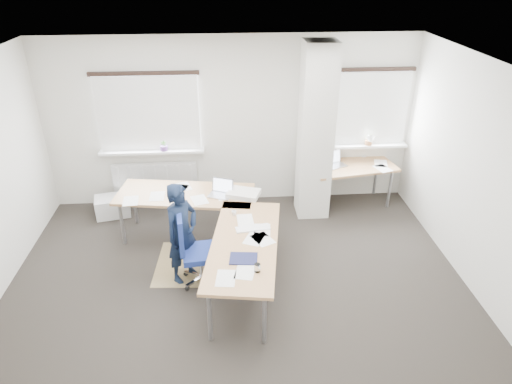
{
  "coord_description": "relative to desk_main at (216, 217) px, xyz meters",
  "views": [
    {
      "loc": [
        -0.1,
        -4.61,
        3.88
      ],
      "look_at": [
        0.3,
        0.9,
        0.96
      ],
      "focal_mm": 32.0,
      "sensor_mm": 36.0,
      "label": 1
    }
  ],
  "objects": [
    {
      "name": "ground",
      "position": [
        0.27,
        -0.7,
        -0.69
      ],
      "size": [
        6.0,
        6.0,
        0.0
      ],
      "primitive_type": "plane",
      "color": "black",
      "rests_on": "ground"
    },
    {
      "name": "room_shell",
      "position": [
        0.45,
        -0.25,
        1.05
      ],
      "size": [
        6.04,
        5.04,
        2.82
      ],
      "color": "silver",
      "rests_on": "ground"
    },
    {
      "name": "floor_mat",
      "position": [
        -0.23,
        -0.09,
        -0.69
      ],
      "size": [
        1.3,
        1.12,
        0.01
      ],
      "primitive_type": "cube",
      "rotation": [
        0.0,
        0.0,
        -0.06
      ],
      "color": "olive",
      "rests_on": "ground"
    },
    {
      "name": "white_crate",
      "position": [
        -1.72,
        1.37,
        -0.53
      ],
      "size": [
        0.61,
        0.48,
        0.32
      ],
      "primitive_type": "cube",
      "rotation": [
        0.0,
        0.0,
        0.21
      ],
      "color": "white",
      "rests_on": "ground"
    },
    {
      "name": "desk_main",
      "position": [
        0.0,
        0.0,
        0.0
      ],
      "size": [
        2.4,
        2.93,
        0.96
      ],
      "rotation": [
        0.0,
        0.0,
        -0.15
      ],
      "color": "#A16E45",
      "rests_on": "ground"
    },
    {
      "name": "desk_side",
      "position": [
        2.27,
        1.46,
        -0.01
      ],
      "size": [
        1.5,
        0.93,
        1.22
      ],
      "rotation": [
        0.0,
        0.0,
        0.17
      ],
      "color": "#A16E45",
      "rests_on": "ground"
    },
    {
      "name": "task_chair",
      "position": [
        -0.24,
        -0.48,
        -0.4
      ],
      "size": [
        0.57,
        0.56,
        1.04
      ],
      "rotation": [
        0.0,
        0.0,
        0.12
      ],
      "color": "navy",
      "rests_on": "ground"
    },
    {
      "name": "person",
      "position": [
        -0.42,
        -0.36,
        -0.0
      ],
      "size": [
        0.58,
        0.6,
        1.38
      ],
      "primitive_type": "imported",
      "rotation": [
        0.0,
        0.0,
        0.85
      ],
      "color": "black",
      "rests_on": "ground"
    }
  ]
}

